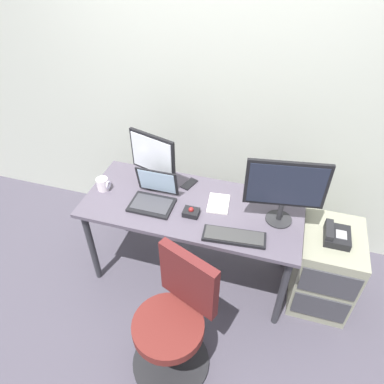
{
  "coord_description": "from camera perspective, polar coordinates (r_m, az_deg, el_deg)",
  "views": [
    {
      "loc": [
        0.54,
        -1.83,
        2.47
      ],
      "look_at": [
        0.0,
        0.0,
        0.87
      ],
      "focal_mm": 33.26,
      "sensor_mm": 36.0,
      "label": 1
    }
  ],
  "objects": [
    {
      "name": "trackball_mouse",
      "position": [
        2.48,
        -0.15,
        -3.25
      ],
      "size": [
        0.11,
        0.09,
        0.07
      ],
      "color": "black",
      "rests_on": "desk"
    },
    {
      "name": "ground_plane",
      "position": [
        3.12,
        0.0,
        -12.3
      ],
      "size": [
        8.0,
        8.0,
        0.0
      ],
      "primitive_type": "plane",
      "color": "#47424E"
    },
    {
      "name": "office_chair",
      "position": [
        2.36,
        -2.76,
        -20.3
      ],
      "size": [
        0.53,
        0.55,
        0.94
      ],
      "color": "black",
      "rests_on": "ground"
    },
    {
      "name": "file_cabinet",
      "position": [
        2.88,
        20.45,
        -11.31
      ],
      "size": [
        0.42,
        0.53,
        0.66
      ],
      "color": "gray",
      "rests_on": "ground"
    },
    {
      "name": "paper_notepad",
      "position": [
        2.58,
        4.26,
        -1.85
      ],
      "size": [
        0.17,
        0.22,
        0.01
      ],
      "primitive_type": "cube",
      "rotation": [
        0.0,
        0.0,
        0.11
      ],
      "color": "white",
      "rests_on": "desk"
    },
    {
      "name": "monitor_side",
      "position": [
        2.63,
        -6.3,
        5.46
      ],
      "size": [
        0.37,
        0.18,
        0.43
      ],
      "color": "#262628",
      "rests_on": "desk"
    },
    {
      "name": "desk_phone",
      "position": [
        2.61,
        22.09,
        -6.44
      ],
      "size": [
        0.17,
        0.2,
        0.09
      ],
      "color": "black",
      "rests_on": "file_cabinet"
    },
    {
      "name": "coffee_mug",
      "position": [
        2.76,
        -14.08,
        1.24
      ],
      "size": [
        0.1,
        0.09,
        0.1
      ],
      "color": "silver",
      "rests_on": "desk"
    },
    {
      "name": "monitor_main",
      "position": [
        2.34,
        14.75,
        0.64
      ],
      "size": [
        0.52,
        0.18,
        0.49
      ],
      "color": "#262628",
      "rests_on": "desk"
    },
    {
      "name": "desk",
      "position": [
        2.63,
        0.0,
        -3.39
      ],
      "size": [
        1.58,
        0.69,
        0.75
      ],
      "color": "#504956",
      "rests_on": "ground"
    },
    {
      "name": "back_wall",
      "position": [
        2.79,
        4.24,
        17.39
      ],
      "size": [
        6.0,
        0.1,
        2.8
      ],
      "primitive_type": "cube",
      "color": "beige",
      "rests_on": "ground"
    },
    {
      "name": "cell_phone",
      "position": [
        2.75,
        -0.43,
        1.31
      ],
      "size": [
        0.11,
        0.16,
        0.01
      ],
      "primitive_type": "cube",
      "rotation": [
        0.0,
        0.0,
        -0.34
      ],
      "color": "black",
      "rests_on": "desk"
    },
    {
      "name": "keyboard",
      "position": [
        2.35,
        6.76,
        -7.09
      ],
      "size": [
        0.42,
        0.18,
        0.03
      ],
      "color": "black",
      "rests_on": "desk"
    },
    {
      "name": "laptop",
      "position": [
        2.57,
        -6.16,
        -0.67
      ],
      "size": [
        0.31,
        0.27,
        0.24
      ],
      "color": "black",
      "rests_on": "desk"
    }
  ]
}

